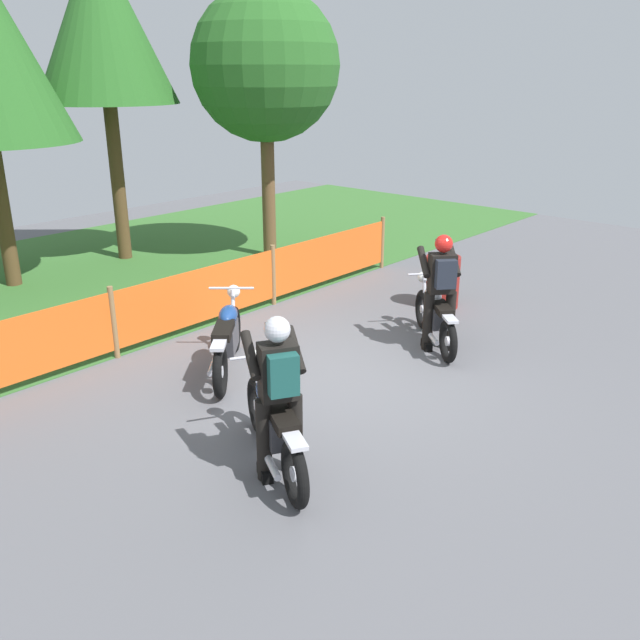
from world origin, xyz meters
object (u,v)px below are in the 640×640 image
motorcycle_trailing (274,423)px  rider_third (441,286)px  rider_trailing (279,390)px  motorcycle_third (435,315)px  oil_drum (442,282)px  motorcycle_lead (227,338)px

motorcycle_trailing → rider_third: size_ratio=1.10×
rider_trailing → motorcycle_trailing: bearing=0.5°
motorcycle_third → oil_drum: 1.73m
motorcycle_lead → motorcycle_third: 3.08m
motorcycle_lead → motorcycle_trailing: size_ratio=0.89×
rider_third → oil_drum: rider_third is taller
rider_third → oil_drum: bearing=-17.8°
motorcycle_lead → rider_third: (2.55, -1.67, 0.47)m
rider_trailing → motorcycle_lead: bearing=-0.2°
motorcycle_lead → oil_drum: motorcycle_lead is taller
rider_trailing → rider_third: same height
rider_trailing → oil_drum: 5.76m
rider_trailing → oil_drum: (5.51, 1.60, -0.51)m
motorcycle_lead → rider_third: size_ratio=0.98×
motorcycle_lead → oil_drum: (4.20, -0.68, -0.04)m
motorcycle_third → rider_trailing: bearing=142.4°
motorcycle_third → oil_drum: bearing=-20.1°
motorcycle_lead → rider_trailing: size_ratio=0.98×
motorcycle_lead → rider_trailing: (-1.31, -2.28, 0.47)m
motorcycle_trailing → rider_third: (3.74, 0.42, 0.47)m
oil_drum → motorcycle_trailing: bearing=-165.5°
motorcycle_third → rider_trailing: (-3.99, -0.77, 0.50)m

